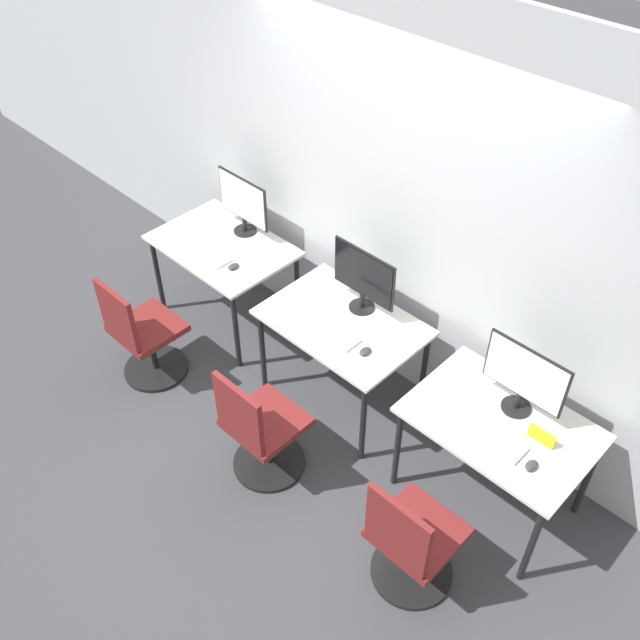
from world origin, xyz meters
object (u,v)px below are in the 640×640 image
object	(u,v)px
keyboard_left	(205,252)
office_chair_left	(143,338)
monitor_center	(363,278)
office_chair_center	(260,433)
office_chair_right	(411,545)
mouse_left	(233,266)
mouse_center	(365,351)
keyboard_center	(329,330)
mouse_right	(532,465)
keyboard_right	(488,435)
monitor_left	(243,203)
monitor_right	(525,377)

from	to	relation	value
keyboard_left	office_chair_left	xyz separation A→B (m)	(0.06, -0.68, -0.37)
office_chair_left	monitor_center	xyz separation A→B (m)	(1.18, 1.03, 0.62)
office_chair_center	office_chair_right	world-z (taller)	same
mouse_left	mouse_center	size ratio (longest dim) A/B	1.00
keyboard_center	office_chair_center	size ratio (longest dim) A/B	0.50
mouse_center	office_chair_center	size ratio (longest dim) A/B	0.10
keyboard_left	mouse_right	bearing A→B (deg)	0.06
office_chair_center	keyboard_right	distance (m)	1.41
mouse_left	keyboard_right	world-z (taller)	mouse_left
monitor_center	office_chair_right	bearing A→B (deg)	-38.08
monitor_left	monitor_center	xyz separation A→B (m)	(1.24, -0.04, 0.00)
keyboard_left	mouse_left	size ratio (longest dim) A/B	4.94
monitor_right	mouse_right	bearing A→B (deg)	-46.56
mouse_right	monitor_center	bearing A→B (deg)	167.25
monitor_left	office_chair_left	bearing A→B (deg)	-86.60
mouse_right	office_chair_right	world-z (taller)	office_chair_right
monitor_left	keyboard_center	distance (m)	1.32
monitor_left	mouse_center	distance (m)	1.61
mouse_left	monitor_center	size ratio (longest dim) A/B	0.18
mouse_center	monitor_right	distance (m)	1.00
keyboard_left	office_chair_right	distance (m)	2.59
mouse_left	keyboard_center	bearing A→B (deg)	-0.30
keyboard_left	keyboard_right	size ratio (longest dim) A/B	1.00
keyboard_left	monitor_right	distance (m)	2.51
monitor_left	monitor_right	distance (m)	2.48
monitor_center	mouse_center	world-z (taller)	monitor_center
monitor_center	monitor_left	bearing A→B (deg)	178.00
keyboard_left	monitor_left	bearing A→B (deg)	90.00
office_chair_left	mouse_right	size ratio (longest dim) A/B	9.96
monitor_right	keyboard_right	distance (m)	0.38
monitor_right	office_chair_right	distance (m)	1.12
mouse_center	monitor_center	bearing A→B (deg)	134.33
office_chair_left	monitor_right	bearing A→B (deg)	22.29
monitor_left	office_chair_center	world-z (taller)	monitor_left
keyboard_left	monitor_center	world-z (taller)	monitor_center
monitor_center	office_chair_center	distance (m)	1.20
monitor_right	mouse_left	bearing A→B (deg)	-172.61
monitor_center	office_chair_right	xyz separation A→B (m)	(1.24, -0.97, -0.62)
mouse_left	office_chair_center	world-z (taller)	office_chair_center
office_chair_left	keyboard_right	distance (m)	2.54
mouse_left	office_chair_left	xyz separation A→B (m)	(-0.22, -0.71, -0.38)
keyboard_center	monitor_right	bearing A→B (deg)	13.14
keyboard_right	office_chair_center	bearing A→B (deg)	-149.19
monitor_left	mouse_left	xyz separation A→B (m)	(0.29, -0.37, -0.24)
office_chair_left	keyboard_right	bearing A→B (deg)	16.16
mouse_center	keyboard_left	bearing A→B (deg)	-178.70
mouse_center	monitor_right	bearing A→B (deg)	16.45
office_chair_left	office_chair_right	distance (m)	2.42
keyboard_left	office_chair_left	bearing A→B (deg)	-84.64
mouse_center	keyboard_center	bearing A→B (deg)	-177.39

